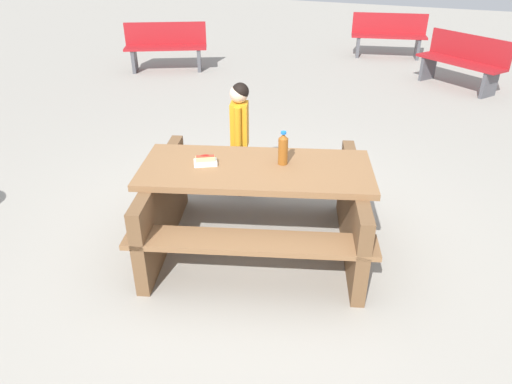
{
  "coord_description": "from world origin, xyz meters",
  "views": [
    {
      "loc": [
        -1.24,
        3.07,
        2.38
      ],
      "look_at": [
        0.0,
        0.0,
        0.52
      ],
      "focal_mm": 33.3,
      "sensor_mm": 36.0,
      "label": 1
    }
  ],
  "objects": [
    {
      "name": "ground_plane",
      "position": [
        0.0,
        0.0,
        0.0
      ],
      "size": [
        30.0,
        30.0,
        0.0
      ],
      "primitive_type": "plane",
      "color": "gray",
      "rests_on": "ground"
    },
    {
      "name": "picnic_table",
      "position": [
        0.0,
        0.0,
        0.44
      ],
      "size": [
        2.14,
        1.88,
        0.75
      ],
      "color": "brown",
      "rests_on": "ground"
    },
    {
      "name": "soda_bottle",
      "position": [
        -0.17,
        -0.13,
        0.88
      ],
      "size": [
        0.08,
        0.08,
        0.27
      ],
      "color": "brown",
      "rests_on": "picnic_table"
    },
    {
      "name": "hotdog_tray",
      "position": [
        0.38,
        0.11,
        0.78
      ],
      "size": [
        0.21,
        0.19,
        0.08
      ],
      "color": "white",
      "rests_on": "picnic_table"
    },
    {
      "name": "child_in_coat",
      "position": [
        0.5,
        -0.82,
        0.73
      ],
      "size": [
        0.2,
        0.27,
        1.14
      ],
      "color": "#3F334C",
      "rests_on": "ground"
    },
    {
      "name": "park_bench_near",
      "position": [
        -1.45,
        -5.55,
        0.45
      ],
      "size": [
        1.46,
        1.19,
        0.85
      ],
      "color": "maroon",
      "rests_on": "ground"
    },
    {
      "name": "park_bench_mid",
      "position": [
        3.7,
        -4.68,
        0.45
      ],
      "size": [
        1.52,
        1.03,
        0.85
      ],
      "color": "maroon",
      "rests_on": "ground"
    },
    {
      "name": "park_bench_far",
      "position": [
        0.0,
        -7.31,
        0.45
      ],
      "size": [
        1.55,
        0.71,
        0.85
      ],
      "color": "maroon",
      "rests_on": "ground"
    }
  ]
}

